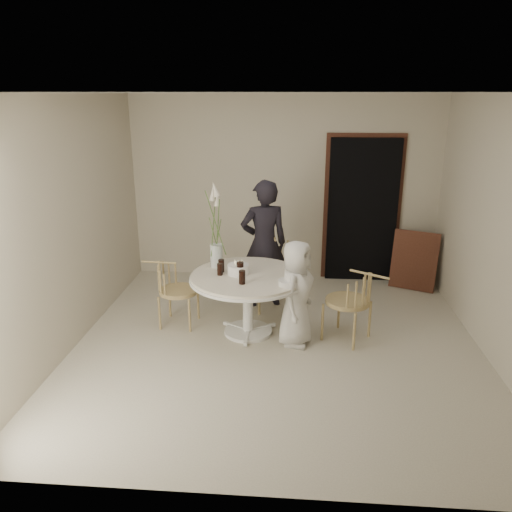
# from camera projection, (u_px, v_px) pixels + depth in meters

# --- Properties ---
(ground) EXTENTS (4.50, 4.50, 0.00)m
(ground) POSITION_uv_depth(u_px,v_px,m) (277.00, 344.00, 5.63)
(ground) COLOR beige
(ground) RESTS_ON ground
(room_shell) EXTENTS (4.50, 4.50, 4.50)m
(room_shell) POSITION_uv_depth(u_px,v_px,m) (279.00, 203.00, 5.12)
(room_shell) COLOR silver
(room_shell) RESTS_ON ground
(doorway) EXTENTS (1.00, 0.10, 2.10)m
(doorway) POSITION_uv_depth(u_px,v_px,m) (362.00, 211.00, 7.29)
(doorway) COLOR black
(doorway) RESTS_ON ground
(door_trim) EXTENTS (1.12, 0.03, 2.22)m
(door_trim) POSITION_uv_depth(u_px,v_px,m) (362.00, 206.00, 7.31)
(door_trim) COLOR #592C1E
(door_trim) RESTS_ON ground
(table) EXTENTS (1.33, 1.33, 0.73)m
(table) POSITION_uv_depth(u_px,v_px,m) (248.00, 284.00, 5.70)
(table) COLOR white
(table) RESTS_ON ground
(picture_frame) EXTENTS (0.66, 0.43, 0.84)m
(picture_frame) POSITION_uv_depth(u_px,v_px,m) (414.00, 261.00, 7.10)
(picture_frame) COLOR #592C1E
(picture_frame) RESTS_ON ground
(chair_far) EXTENTS (0.57, 0.60, 0.94)m
(chair_far) POSITION_uv_depth(u_px,v_px,m) (274.00, 261.00, 6.52)
(chair_far) COLOR tan
(chair_far) RESTS_ON ground
(chair_right) EXTENTS (0.65, 0.64, 0.86)m
(chair_right) POSITION_uv_depth(u_px,v_px,m) (358.00, 296.00, 5.51)
(chair_right) COLOR tan
(chair_right) RESTS_ON ground
(chair_left) EXTENTS (0.51, 0.47, 0.80)m
(chair_left) POSITION_uv_depth(u_px,v_px,m) (169.00, 284.00, 5.97)
(chair_left) COLOR tan
(chair_left) RESTS_ON ground
(girl) EXTENTS (0.70, 0.55, 1.68)m
(girl) POSITION_uv_depth(u_px,v_px,m) (264.00, 244.00, 6.44)
(girl) COLOR black
(girl) RESTS_ON ground
(boy) EXTENTS (0.54, 0.67, 1.20)m
(boy) POSITION_uv_depth(u_px,v_px,m) (296.00, 293.00, 5.47)
(boy) COLOR silver
(boy) RESTS_ON ground
(birthday_cake) EXTENTS (0.24, 0.24, 0.17)m
(birthday_cake) POSITION_uv_depth(u_px,v_px,m) (238.00, 269.00, 5.66)
(birthday_cake) COLOR white
(birthday_cake) RESTS_ON table
(cola_tumbler_a) EXTENTS (0.08, 0.08, 0.14)m
(cola_tumbler_a) POSITION_uv_depth(u_px,v_px,m) (220.00, 269.00, 5.63)
(cola_tumbler_a) COLOR black
(cola_tumbler_a) RESTS_ON table
(cola_tumbler_b) EXTENTS (0.09, 0.09, 0.15)m
(cola_tumbler_b) POSITION_uv_depth(u_px,v_px,m) (242.00, 277.00, 5.37)
(cola_tumbler_b) COLOR black
(cola_tumbler_b) RESTS_ON table
(cola_tumbler_c) EXTENTS (0.09, 0.09, 0.15)m
(cola_tumbler_c) POSITION_uv_depth(u_px,v_px,m) (221.00, 266.00, 5.73)
(cola_tumbler_c) COLOR black
(cola_tumbler_c) RESTS_ON table
(cola_tumbler_d) EXTENTS (0.10, 0.10, 0.17)m
(cola_tumbler_d) POSITION_uv_depth(u_px,v_px,m) (240.00, 269.00, 5.58)
(cola_tumbler_d) COLOR black
(cola_tumbler_d) RESTS_ON table
(plate_stack) EXTENTS (0.25, 0.25, 0.06)m
(plate_stack) POSITION_uv_depth(u_px,v_px,m) (289.00, 283.00, 5.35)
(plate_stack) COLOR white
(plate_stack) RESTS_ON table
(flower_vase) EXTENTS (0.15, 0.15, 1.02)m
(flower_vase) POSITION_uv_depth(u_px,v_px,m) (216.00, 237.00, 5.82)
(flower_vase) COLOR silver
(flower_vase) RESTS_ON table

